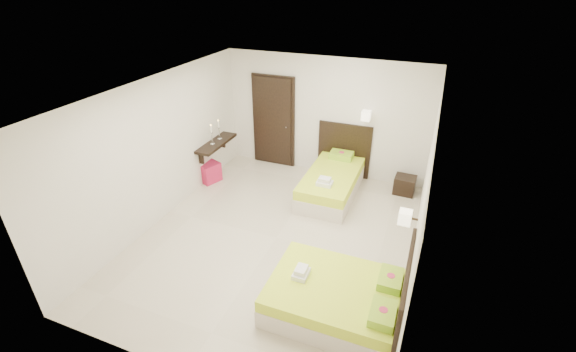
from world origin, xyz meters
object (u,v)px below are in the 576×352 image
(bed_double, at_px, (340,297))
(nightstand, at_px, (405,185))
(bed_single, at_px, (333,180))
(ottoman, at_px, (209,172))

(bed_double, distance_m, nightstand, 3.62)
(bed_single, height_order, nightstand, bed_single)
(bed_double, bearing_deg, bed_single, 107.49)
(bed_double, distance_m, ottoman, 4.46)
(bed_double, relative_size, nightstand, 4.23)
(nightstand, height_order, ottoman, ottoman)
(bed_double, bearing_deg, ottoman, 144.85)
(ottoman, bearing_deg, bed_double, -35.15)
(bed_single, distance_m, ottoman, 2.73)
(bed_single, relative_size, nightstand, 4.68)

